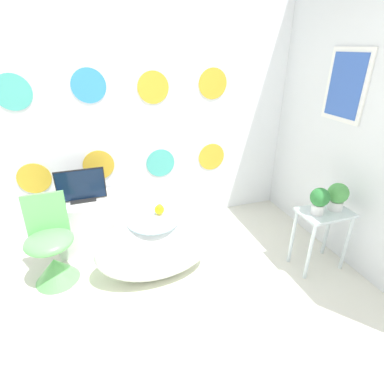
{
  "coord_description": "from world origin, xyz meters",
  "views": [
    {
      "loc": [
        -0.36,
        -1.02,
        1.86
      ],
      "look_at": [
        0.32,
        0.95,
        0.83
      ],
      "focal_mm": 28.0,
      "sensor_mm": 36.0,
      "label": 1
    }
  ],
  "objects_px": {
    "bathtub": "(155,246)",
    "potted_plant_right": "(338,195)",
    "tv": "(81,187)",
    "vase": "(57,204)",
    "chair": "(53,255)",
    "potted_plant_left": "(320,199)"
  },
  "relations": [
    {
      "from": "tv",
      "to": "vase",
      "type": "xyz_separation_m",
      "value": [
        -0.22,
        -0.14,
        -0.07
      ]
    },
    {
      "from": "chair",
      "to": "vase",
      "type": "distance_m",
      "value": 0.46
    },
    {
      "from": "bathtub",
      "to": "potted_plant_right",
      "type": "xyz_separation_m",
      "value": [
        1.53,
        -0.36,
        0.42
      ]
    },
    {
      "from": "potted_plant_left",
      "to": "potted_plant_right",
      "type": "relative_size",
      "value": 0.97
    },
    {
      "from": "bathtub",
      "to": "tv",
      "type": "bearing_deg",
      "value": 129.56
    },
    {
      "from": "chair",
      "to": "potted_plant_right",
      "type": "bearing_deg",
      "value": -13.45
    },
    {
      "from": "vase",
      "to": "tv",
      "type": "bearing_deg",
      "value": 31.44
    },
    {
      "from": "tv",
      "to": "vase",
      "type": "distance_m",
      "value": 0.27
    },
    {
      "from": "bathtub",
      "to": "potted_plant_left",
      "type": "distance_m",
      "value": 1.44
    },
    {
      "from": "vase",
      "to": "bathtub",
      "type": "bearing_deg",
      "value": -34.28
    },
    {
      "from": "potted_plant_right",
      "to": "bathtub",
      "type": "bearing_deg",
      "value": 166.83
    },
    {
      "from": "tv",
      "to": "vase",
      "type": "relative_size",
      "value": 2.65
    },
    {
      "from": "bathtub",
      "to": "potted_plant_right",
      "type": "height_order",
      "value": "potted_plant_right"
    },
    {
      "from": "chair",
      "to": "potted_plant_right",
      "type": "relative_size",
      "value": 3.19
    },
    {
      "from": "bathtub",
      "to": "tv",
      "type": "xyz_separation_m",
      "value": [
        -0.54,
        0.66,
        0.36
      ]
    },
    {
      "from": "chair",
      "to": "tv",
      "type": "relative_size",
      "value": 1.73
    },
    {
      "from": "bathtub",
      "to": "chair",
      "type": "height_order",
      "value": "chair"
    },
    {
      "from": "chair",
      "to": "potted_plant_right",
      "type": "distance_m",
      "value": 2.48
    },
    {
      "from": "vase",
      "to": "potted_plant_right",
      "type": "height_order",
      "value": "potted_plant_right"
    },
    {
      "from": "potted_plant_left",
      "to": "vase",
      "type": "bearing_deg",
      "value": 156.87
    },
    {
      "from": "bathtub",
      "to": "vase",
      "type": "height_order",
      "value": "vase"
    },
    {
      "from": "bathtub",
      "to": "potted_plant_right",
      "type": "bearing_deg",
      "value": -13.17
    }
  ]
}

